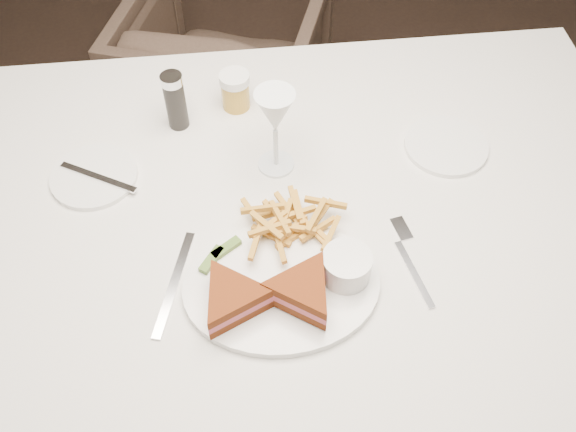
{
  "coord_description": "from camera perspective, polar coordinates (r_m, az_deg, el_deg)",
  "views": [
    {
      "loc": [
        -0.27,
        -0.43,
        1.65
      ],
      "look_at": [
        -0.17,
        0.22,
        0.8
      ],
      "focal_mm": 40.0,
      "sensor_mm": 36.0,
      "label": 1
    }
  ],
  "objects": [
    {
      "name": "chair_far",
      "position": [
        2.15,
        -5.46,
        13.29
      ],
      "size": [
        0.75,
        0.73,
        0.61
      ],
      "primitive_type": "imported",
      "rotation": [
        0.0,
        0.0,
        2.76
      ],
      "color": "#443329",
      "rests_on": "ground"
    },
    {
      "name": "table_setting",
      "position": [
        1.08,
        -1.1,
        -0.7
      ],
      "size": [
        0.83,
        0.64,
        0.18
      ],
      "color": "white",
      "rests_on": "table"
    },
    {
      "name": "table",
      "position": [
        1.45,
        -0.3,
        -8.74
      ],
      "size": [
        1.43,
        0.98,
        0.75
      ],
      "primitive_type": "cube",
      "rotation": [
        0.0,
        0.0,
        -0.04
      ],
      "color": "silver",
      "rests_on": "ground"
    }
  ]
}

